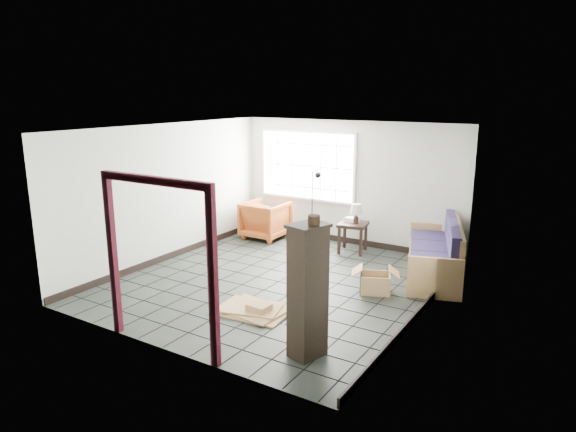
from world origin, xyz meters
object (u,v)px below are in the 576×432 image
Objects in this scene: tall_shelf at (308,291)px; futon_sofa at (438,256)px; side_table at (353,228)px; armchair at (265,218)px.

futon_sofa is at bearing 97.28° from tall_shelf.
futon_sofa is 1.43× the size of tall_shelf.
futon_sofa is 1.93m from side_table.
tall_shelf is (1.30, -4.13, 0.35)m from side_table.
tall_shelf reaches higher than armchair.
futon_sofa is 2.64× the size of armchair.
side_table is (-1.86, 0.49, 0.14)m from futon_sofa.
armchair is 1.39× the size of side_table.
armchair is at bearing 145.70° from tall_shelf.
side_table is 4.35m from tall_shelf.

